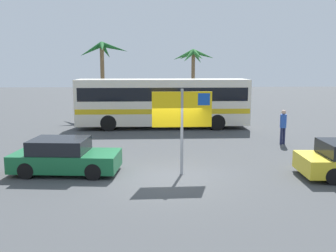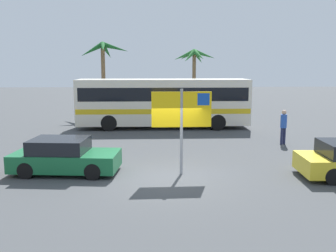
{
  "view_description": "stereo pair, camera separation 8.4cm",
  "coord_description": "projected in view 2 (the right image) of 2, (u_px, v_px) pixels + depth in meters",
  "views": [
    {
      "loc": [
        -0.64,
        -13.11,
        4.02
      ],
      "look_at": [
        0.15,
        3.88,
        1.3
      ],
      "focal_mm": 40.24,
      "sensor_mm": 36.0,
      "label": 1
    },
    {
      "loc": [
        -0.55,
        -13.11,
        4.02
      ],
      "look_at": [
        0.15,
        3.88,
        1.3
      ],
      "focal_mm": 40.24,
      "sensor_mm": 36.0,
      "label": 2
    }
  ],
  "objects": [
    {
      "name": "palm_tree_seaside",
      "position": [
        194.0,
        61.0,
        33.46
      ],
      "size": [
        3.78,
        3.45,
        5.51
      ],
      "color": "brown",
      "rests_on": "ground"
    },
    {
      "name": "palm_tree_inland",
      "position": [
        103.0,
        56.0,
        29.92
      ],
      "size": [
        3.87,
        4.17,
        5.93
      ],
      "color": "brown",
      "rests_on": "ground"
    },
    {
      "name": "ground",
      "position": [
        168.0,
        178.0,
        13.6
      ],
      "size": [
        120.0,
        120.0,
        0.0
      ],
      "primitive_type": "plane",
      "color": "#424447"
    },
    {
      "name": "bus_front_coach",
      "position": [
        163.0,
        101.0,
        24.55
      ],
      "size": [
        11.02,
        2.62,
        3.17
      ],
      "color": "silver",
      "rests_on": "ground"
    },
    {
      "name": "pedestrian_by_bus",
      "position": [
        284.0,
        124.0,
        19.35
      ],
      "size": [
        0.32,
        0.32,
        1.79
      ],
      "rotation": [
        0.0,
        0.0,
        1.96
      ],
      "color": "#1E2347",
      "rests_on": "ground"
    },
    {
      "name": "car_green",
      "position": [
        64.0,
        157.0,
        14.21
      ],
      "size": [
        4.09,
        2.17,
        1.32
      ],
      "rotation": [
        0.0,
        0.0,
        -0.1
      ],
      "color": "#196638",
      "rests_on": "ground"
    },
    {
      "name": "ferry_sign",
      "position": [
        183.0,
        113.0,
        13.75
      ],
      "size": [
        2.2,
        0.12,
        3.2
      ],
      "rotation": [
        0.0,
        0.0,
        0.03
      ],
      "color": "gray",
      "rests_on": "ground"
    }
  ]
}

